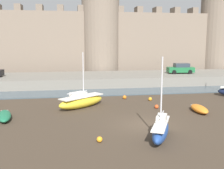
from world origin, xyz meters
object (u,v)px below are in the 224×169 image
sailboat_midflat_centre (161,129)px  mooring_buoy_mid_mud (150,99)px  rowboat_midflat_right (199,109)px  car_quay_west (181,68)px  mooring_buoy_near_channel (125,97)px  sailboat_foreground_left (81,101)px  mooring_buoy_near_shore (100,139)px  mooring_buoy_off_centre (157,107)px  rowboat_foreground_right (4,116)px

sailboat_midflat_centre → mooring_buoy_mid_mud: bearing=76.3°
rowboat_midflat_right → car_quay_west: bearing=71.9°
mooring_buoy_mid_mud → car_quay_west: bearing=54.4°
rowboat_midflat_right → mooring_buoy_near_channel: rowboat_midflat_right is taller
sailboat_foreground_left → rowboat_midflat_right: 11.08m
mooring_buoy_near_shore → mooring_buoy_near_channel: bearing=71.4°
mooring_buoy_off_centre → sailboat_midflat_centre: bearing=-106.6°
rowboat_foreground_right → car_quay_west: bearing=36.8°
rowboat_foreground_right → sailboat_midflat_centre: 12.91m
rowboat_midflat_right → mooring_buoy_off_centre: (-3.43, 1.84, -0.13)m
sailboat_midflat_centre → car_quay_west: (11.43, 23.29, 1.56)m
sailboat_foreground_left → rowboat_midflat_right: bearing=-17.7°
mooring_buoy_mid_mud → mooring_buoy_off_centre: mooring_buoy_mid_mud is taller
rowboat_foreground_right → rowboat_midflat_right: 17.03m
sailboat_midflat_centre → rowboat_midflat_right: size_ratio=1.85×
mooring_buoy_mid_mud → car_quay_west: car_quay_west is taller
mooring_buoy_mid_mud → mooring_buoy_near_channel: (-2.57, 1.35, 0.01)m
mooring_buoy_mid_mud → sailboat_foreground_left: bearing=-166.2°
sailboat_foreground_left → mooring_buoy_near_shore: sailboat_foreground_left is taller
sailboat_midflat_centre → mooring_buoy_off_centre: sailboat_midflat_centre is taller
rowboat_foreground_right → car_quay_west: 28.44m
mooring_buoy_near_channel → car_quay_west: (11.28, 10.83, 2.00)m
rowboat_midflat_right → mooring_buoy_near_shore: (-9.79, -5.85, -0.14)m
rowboat_foreground_right → car_quay_west: car_quay_west is taller
mooring_buoy_off_centre → car_quay_west: bearing=59.6°
rowboat_foreground_right → mooring_buoy_near_channel: size_ratio=8.83×
rowboat_midflat_right → mooring_buoy_near_channel: size_ratio=7.13×
rowboat_midflat_right → car_quay_west: size_ratio=0.70×
sailboat_foreground_left → car_quay_west: size_ratio=1.27×
rowboat_foreground_right → mooring_buoy_near_channel: rowboat_foreground_right is taller
sailboat_foreground_left → sailboat_midflat_centre: (4.81, -9.26, -0.00)m
mooring_buoy_off_centre → mooring_buoy_near_channel: bearing=114.6°
sailboat_foreground_left → mooring_buoy_off_centre: size_ratio=13.87×
car_quay_west → mooring_buoy_near_channel: bearing=-136.2°
sailboat_foreground_left → sailboat_midflat_centre: size_ratio=0.99×
mooring_buoy_mid_mud → mooring_buoy_near_shore: 12.97m
rowboat_midflat_right → mooring_buoy_off_centre: 3.90m
sailboat_midflat_centre → mooring_buoy_near_channel: (0.14, 12.46, -0.44)m
rowboat_midflat_right → mooring_buoy_near_shore: rowboat_midflat_right is taller
sailboat_foreground_left → mooring_buoy_near_channel: size_ratio=13.07×
sailboat_midflat_centre → mooring_buoy_near_channel: bearing=89.3°
sailboat_midflat_centre → mooring_buoy_off_centre: bearing=73.4°
rowboat_foreground_right → mooring_buoy_near_channel: bearing=28.4°
rowboat_foreground_right → mooring_buoy_mid_mud: rowboat_foreground_right is taller
sailboat_midflat_centre → mooring_buoy_mid_mud: sailboat_midflat_centre is taller
rowboat_foreground_right → car_quay_west: (22.71, 17.02, 1.90)m
rowboat_foreground_right → mooring_buoy_near_shore: rowboat_foreground_right is taller
mooring_buoy_near_channel → rowboat_midflat_right: bearing=-49.5°
sailboat_foreground_left → rowboat_midflat_right: sailboat_foreground_left is taller
mooring_buoy_mid_mud → mooring_buoy_near_channel: mooring_buoy_near_channel is taller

